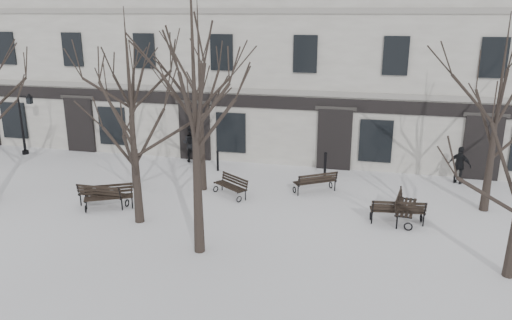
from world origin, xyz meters
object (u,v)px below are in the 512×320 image
(tree_1, at_px, (132,111))
(bench_5, at_px, (404,206))
(bench_4, at_px, (316,181))
(bench_3, at_px, (231,185))
(bench_1, at_px, (102,194))
(lamp_post, at_px, (25,120))
(tree_2, at_px, (193,68))
(bench_2, at_px, (398,210))
(bench_0, at_px, (109,196))

(tree_1, relative_size, bench_5, 3.22)
(tree_1, height_order, bench_4, tree_1)
(bench_3, height_order, bench_4, bench_4)
(bench_1, bearing_deg, tree_1, 155.58)
(bench_4, height_order, lamp_post, lamp_post)
(tree_2, relative_size, bench_2, 4.72)
(tree_2, height_order, bench_0, tree_2)
(tree_2, relative_size, bench_1, 4.82)
(tree_2, xyz_separation_m, bench_4, (2.88, 6.19, -5.24))
(bench_0, bearing_deg, lamp_post, 115.97)
(bench_4, bearing_deg, lamp_post, -42.14)
(bench_0, xyz_separation_m, lamp_post, (-7.99, 5.84, 1.38))
(tree_1, height_order, bench_1, tree_1)
(bench_2, relative_size, bench_3, 1.17)
(tree_1, xyz_separation_m, bench_5, (9.23, 2.41, -3.50))
(tree_2, distance_m, bench_1, 7.64)
(bench_0, xyz_separation_m, bench_1, (-0.32, 0.07, 0.02))
(bench_2, relative_size, lamp_post, 0.60)
(bench_5, bearing_deg, bench_1, 105.68)
(bench_1, xyz_separation_m, bench_3, (4.49, 2.34, -0.06))
(tree_2, height_order, bench_5, tree_2)
(tree_2, distance_m, bench_2, 8.83)
(bench_3, relative_size, bench_5, 0.83)
(bench_0, distance_m, lamp_post, 9.99)
(bench_2, bearing_deg, bench_1, -1.48)
(bench_1, bearing_deg, lamp_post, -35.76)
(bench_1, relative_size, bench_2, 0.98)
(tree_1, bearing_deg, bench_2, 12.46)
(bench_0, height_order, bench_5, bench_5)
(bench_1, height_order, bench_2, bench_1)
(bench_0, bearing_deg, bench_5, -20.01)
(tree_1, xyz_separation_m, bench_4, (5.77, 4.51, -3.53))
(bench_1, height_order, bench_4, bench_1)
(bench_2, bearing_deg, bench_0, -0.96)
(lamp_post, bearing_deg, bench_2, -14.26)
(bench_3, bearing_deg, bench_4, 55.77)
(tree_2, distance_m, bench_3, 7.28)
(bench_0, xyz_separation_m, bench_4, (7.48, 3.61, -0.00))
(bench_0, distance_m, bench_5, 11.04)
(tree_1, distance_m, bench_4, 8.13)
(tree_1, bearing_deg, bench_4, 37.99)
(bench_5, bearing_deg, bench_0, 106.23)
(bench_3, xyz_separation_m, bench_4, (3.30, 1.20, 0.04))
(bench_1, relative_size, bench_4, 1.04)
(bench_2, bearing_deg, bench_4, -44.83)
(bench_0, distance_m, bench_4, 8.30)
(tree_2, distance_m, bench_4, 8.61)
(tree_2, bearing_deg, bench_3, 94.83)
(bench_0, bearing_deg, bench_3, 2.09)
(bench_5, bearing_deg, bench_2, 159.13)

